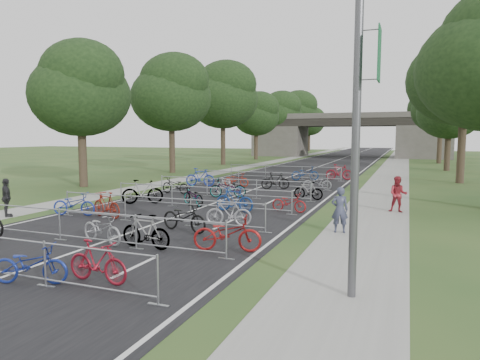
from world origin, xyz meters
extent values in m
cube|color=black|center=(0.00, 50.00, 0.01)|extent=(11.00, 140.00, 0.01)
cube|color=gray|center=(8.00, 50.00, 0.01)|extent=(3.00, 140.00, 0.01)
cube|color=gray|center=(-7.50, 50.00, 0.01)|extent=(2.00, 140.00, 0.01)
cube|color=silver|center=(0.00, 50.00, 0.00)|extent=(0.12, 140.00, 0.00)
cube|color=#4B4843|center=(-11.50, 65.00, 2.50)|extent=(8.00, 8.00, 5.00)
cube|color=#4B4843|center=(11.50, 65.00, 2.50)|extent=(8.00, 8.00, 5.00)
cube|color=black|center=(0.00, 65.00, 5.60)|extent=(30.00, 8.00, 1.20)
cube|color=#4B4843|center=(0.00, 61.20, 6.60)|extent=(30.00, 0.40, 0.90)
cube|color=#4B4843|center=(0.00, 68.80, 6.60)|extent=(30.00, 0.40, 0.90)
cylinder|color=#4C4C51|center=(8.30, 2.00, 4.00)|extent=(0.18, 0.18, 8.00)
cube|color=#1A5C36|center=(8.72, 2.00, 5.20)|extent=(0.03, 0.65, 1.10)
cylinder|color=#33261C|center=(-11.50, 16.00, 2.10)|extent=(0.56, 0.56, 4.20)
ellipsoid|color=black|center=(-11.50, 16.00, 6.22)|extent=(6.72, 6.72, 5.51)
sphere|color=black|center=(-10.90, 15.50, 7.56)|extent=(5.38, 5.38, 5.38)
sphere|color=black|center=(-12.00, 16.50, 5.38)|extent=(4.37, 4.37, 4.37)
sphere|color=black|center=(12.50, 16.50, 5.73)|extent=(4.66, 4.66, 4.66)
cylinder|color=#33261C|center=(-11.50, 28.00, 2.36)|extent=(0.56, 0.56, 4.72)
ellipsoid|color=black|center=(-11.50, 28.00, 6.99)|extent=(7.56, 7.56, 6.20)
sphere|color=black|center=(-10.90, 27.50, 8.50)|extent=(6.05, 6.05, 6.05)
sphere|color=black|center=(-12.00, 28.50, 6.05)|extent=(4.91, 4.91, 4.91)
cylinder|color=#33261C|center=(13.00, 28.00, 2.55)|extent=(0.56, 0.56, 5.11)
ellipsoid|color=black|center=(13.00, 28.00, 7.56)|extent=(8.18, 8.18, 6.70)
sphere|color=black|center=(13.60, 27.50, 9.20)|extent=(6.54, 6.54, 6.54)
sphere|color=black|center=(12.50, 28.50, 6.54)|extent=(5.31, 5.31, 5.31)
cylinder|color=#33261C|center=(-11.50, 40.00, 2.62)|extent=(0.56, 0.56, 5.25)
ellipsoid|color=black|center=(-11.50, 40.00, 7.77)|extent=(8.40, 8.40, 6.89)
sphere|color=black|center=(-10.90, 39.50, 9.45)|extent=(6.72, 6.72, 6.72)
sphere|color=black|center=(-12.00, 40.50, 6.72)|extent=(5.46, 5.46, 5.46)
cylinder|color=#33261C|center=(13.00, 40.00, 1.92)|extent=(0.56, 0.56, 3.85)
ellipsoid|color=black|center=(13.00, 40.00, 5.70)|extent=(6.16, 6.16, 5.05)
sphere|color=black|center=(13.60, 39.50, 6.93)|extent=(4.93, 4.93, 4.93)
sphere|color=black|center=(12.50, 40.50, 4.93)|extent=(4.00, 4.00, 4.00)
cylinder|color=#33261C|center=(-11.50, 52.00, 2.10)|extent=(0.56, 0.56, 4.20)
ellipsoid|color=black|center=(-11.50, 52.00, 6.22)|extent=(6.72, 6.72, 5.51)
sphere|color=black|center=(-10.90, 51.50, 7.56)|extent=(5.38, 5.38, 5.38)
sphere|color=black|center=(-12.00, 52.50, 5.38)|extent=(4.37, 4.37, 4.37)
cylinder|color=#33261C|center=(13.00, 52.00, 2.24)|extent=(0.56, 0.56, 4.48)
ellipsoid|color=black|center=(13.00, 52.00, 6.63)|extent=(7.17, 7.17, 5.88)
sphere|color=black|center=(13.60, 51.50, 8.06)|extent=(5.73, 5.73, 5.73)
sphere|color=black|center=(12.50, 52.50, 5.73)|extent=(4.66, 4.66, 4.66)
cylinder|color=#33261C|center=(-11.50, 64.00, 2.36)|extent=(0.56, 0.56, 4.72)
ellipsoid|color=black|center=(-11.50, 64.00, 6.99)|extent=(7.56, 7.56, 6.20)
sphere|color=black|center=(-10.90, 63.50, 8.50)|extent=(6.05, 6.05, 6.05)
sphere|color=black|center=(-12.00, 64.50, 6.05)|extent=(4.91, 4.91, 4.91)
cylinder|color=#33261C|center=(13.00, 64.00, 2.55)|extent=(0.56, 0.56, 5.11)
ellipsoid|color=black|center=(13.00, 64.00, 7.56)|extent=(8.18, 8.18, 6.70)
sphere|color=black|center=(13.60, 63.50, 9.20)|extent=(6.54, 6.54, 6.54)
sphere|color=black|center=(12.50, 64.50, 6.54)|extent=(5.31, 5.31, 5.31)
cylinder|color=#33261C|center=(-11.50, 76.00, 2.62)|extent=(0.56, 0.56, 5.25)
ellipsoid|color=black|center=(-11.50, 76.00, 7.77)|extent=(8.40, 8.40, 6.89)
sphere|color=black|center=(-10.90, 75.50, 9.45)|extent=(6.72, 6.72, 6.72)
sphere|color=black|center=(-12.00, 76.50, 6.72)|extent=(5.46, 5.46, 5.46)
cylinder|color=#33261C|center=(13.00, 76.00, 1.92)|extent=(0.56, 0.56, 3.85)
ellipsoid|color=black|center=(13.00, 76.00, 5.70)|extent=(6.16, 6.16, 5.05)
sphere|color=black|center=(13.60, 75.50, 6.93)|extent=(4.93, 4.93, 4.93)
sphere|color=black|center=(12.50, 76.50, 4.93)|extent=(4.00, 4.00, 4.00)
cylinder|color=#33261C|center=(-11.50, 88.00, 2.10)|extent=(0.56, 0.56, 4.20)
ellipsoid|color=black|center=(-11.50, 88.00, 6.22)|extent=(6.72, 6.72, 5.51)
sphere|color=black|center=(-10.90, 87.50, 7.56)|extent=(5.38, 5.38, 5.38)
sphere|color=black|center=(-12.00, 88.50, 5.38)|extent=(4.37, 4.37, 4.37)
cylinder|color=#33261C|center=(13.00, 88.00, 2.24)|extent=(0.56, 0.56, 4.48)
ellipsoid|color=black|center=(13.00, 88.00, 6.63)|extent=(7.17, 7.17, 5.88)
sphere|color=black|center=(13.60, 87.50, 8.06)|extent=(5.73, 5.73, 5.73)
sphere|color=black|center=(12.50, 88.50, 5.73)|extent=(4.66, 4.66, 4.66)
cylinder|color=#97999E|center=(1.53, 0.00, 0.55)|extent=(0.05, 0.05, 1.10)
cube|color=#97999E|center=(1.53, 0.00, 0.01)|extent=(0.50, 0.08, 0.03)
cylinder|color=#97999E|center=(4.60, 0.00, 0.55)|extent=(0.05, 0.05, 1.10)
cube|color=#97999E|center=(4.60, 0.00, 0.01)|extent=(0.50, 0.08, 0.03)
cylinder|color=#97999E|center=(0.00, 3.60, 1.05)|extent=(9.20, 0.04, 0.04)
cylinder|color=#97999E|center=(0.00, 3.60, 0.18)|extent=(9.20, 0.04, 0.04)
cylinder|color=#97999E|center=(-1.53, 3.60, 0.55)|extent=(0.05, 0.05, 1.10)
cube|color=#97999E|center=(-1.53, 3.60, 0.01)|extent=(0.50, 0.08, 0.03)
cylinder|color=#97999E|center=(1.53, 3.60, 0.55)|extent=(0.05, 0.05, 1.10)
cube|color=#97999E|center=(1.53, 3.60, 0.01)|extent=(0.50, 0.08, 0.03)
cylinder|color=#97999E|center=(4.60, 3.60, 0.55)|extent=(0.05, 0.05, 1.10)
cube|color=#97999E|center=(4.60, 3.60, 0.01)|extent=(0.50, 0.08, 0.03)
cylinder|color=#97999E|center=(0.00, 7.20, 1.05)|extent=(9.20, 0.04, 0.04)
cylinder|color=#97999E|center=(0.00, 7.20, 0.18)|extent=(9.20, 0.04, 0.04)
cylinder|color=#97999E|center=(-4.60, 7.20, 0.55)|extent=(0.05, 0.05, 1.10)
cube|color=#97999E|center=(-4.60, 7.20, 0.01)|extent=(0.50, 0.08, 0.03)
cylinder|color=#97999E|center=(-1.53, 7.20, 0.55)|extent=(0.05, 0.05, 1.10)
cube|color=#97999E|center=(-1.53, 7.20, 0.01)|extent=(0.50, 0.08, 0.03)
cylinder|color=#97999E|center=(1.53, 7.20, 0.55)|extent=(0.05, 0.05, 1.10)
cube|color=#97999E|center=(1.53, 7.20, 0.01)|extent=(0.50, 0.08, 0.03)
cylinder|color=#97999E|center=(4.60, 7.20, 0.55)|extent=(0.05, 0.05, 1.10)
cube|color=#97999E|center=(4.60, 7.20, 0.01)|extent=(0.50, 0.08, 0.03)
cylinder|color=#97999E|center=(0.00, 11.00, 1.05)|extent=(9.20, 0.04, 0.04)
cylinder|color=#97999E|center=(0.00, 11.00, 0.18)|extent=(9.20, 0.04, 0.04)
cylinder|color=#97999E|center=(-4.60, 11.00, 0.55)|extent=(0.05, 0.05, 1.10)
cube|color=#97999E|center=(-4.60, 11.00, 0.01)|extent=(0.50, 0.08, 0.03)
cylinder|color=#97999E|center=(-1.53, 11.00, 0.55)|extent=(0.05, 0.05, 1.10)
cube|color=#97999E|center=(-1.53, 11.00, 0.01)|extent=(0.50, 0.08, 0.03)
cylinder|color=#97999E|center=(1.53, 11.00, 0.55)|extent=(0.05, 0.05, 1.10)
cube|color=#97999E|center=(1.53, 11.00, 0.01)|extent=(0.50, 0.08, 0.03)
cylinder|color=#97999E|center=(4.60, 11.00, 0.55)|extent=(0.05, 0.05, 1.10)
cube|color=#97999E|center=(4.60, 11.00, 0.01)|extent=(0.50, 0.08, 0.03)
cylinder|color=#97999E|center=(0.00, 15.00, 1.05)|extent=(9.20, 0.04, 0.04)
cylinder|color=#97999E|center=(0.00, 15.00, 0.18)|extent=(9.20, 0.04, 0.04)
cylinder|color=#97999E|center=(-4.60, 15.00, 0.55)|extent=(0.05, 0.05, 1.10)
cube|color=#97999E|center=(-4.60, 15.00, 0.01)|extent=(0.50, 0.08, 0.03)
cylinder|color=#97999E|center=(-1.53, 15.00, 0.55)|extent=(0.05, 0.05, 1.10)
cube|color=#97999E|center=(-1.53, 15.00, 0.01)|extent=(0.50, 0.08, 0.03)
cylinder|color=#97999E|center=(1.53, 15.00, 0.55)|extent=(0.05, 0.05, 1.10)
cube|color=#97999E|center=(1.53, 15.00, 0.01)|extent=(0.50, 0.08, 0.03)
cylinder|color=#97999E|center=(4.60, 15.00, 0.55)|extent=(0.05, 0.05, 1.10)
cube|color=#97999E|center=(4.60, 15.00, 0.01)|extent=(0.50, 0.08, 0.03)
cylinder|color=#97999E|center=(0.00, 20.00, 1.05)|extent=(9.20, 0.04, 0.04)
cylinder|color=#97999E|center=(0.00, 20.00, 0.18)|extent=(9.20, 0.04, 0.04)
cylinder|color=#97999E|center=(-4.60, 20.00, 0.55)|extent=(0.05, 0.05, 1.10)
cube|color=#97999E|center=(-4.60, 20.00, 0.01)|extent=(0.50, 0.08, 0.03)
cylinder|color=#97999E|center=(-1.53, 20.00, 0.55)|extent=(0.05, 0.05, 1.10)
cube|color=#97999E|center=(-1.53, 20.00, 0.01)|extent=(0.50, 0.08, 0.03)
cylinder|color=#97999E|center=(1.53, 20.00, 0.55)|extent=(0.05, 0.05, 1.10)
cube|color=#97999E|center=(1.53, 20.00, 0.01)|extent=(0.50, 0.08, 0.03)
cylinder|color=#97999E|center=(4.60, 20.00, 0.55)|extent=(0.05, 0.05, 1.10)
cube|color=#97999E|center=(4.60, 20.00, 0.01)|extent=(0.50, 0.08, 0.03)
cylinder|color=#97999E|center=(0.00, 26.00, 1.05)|extent=(9.20, 0.04, 0.04)
cylinder|color=#97999E|center=(0.00, 26.00, 0.18)|extent=(9.20, 0.04, 0.04)
cylinder|color=#97999E|center=(-4.60, 26.00, 0.55)|extent=(0.05, 0.05, 1.10)
cube|color=#97999E|center=(-4.60, 26.00, 0.01)|extent=(0.50, 0.08, 0.03)
cylinder|color=#97999E|center=(-1.53, 26.00, 0.55)|extent=(0.05, 0.05, 1.10)
cube|color=#97999E|center=(-1.53, 26.00, 0.01)|extent=(0.50, 0.08, 0.03)
cylinder|color=#97999E|center=(1.53, 26.00, 0.55)|extent=(0.05, 0.05, 1.10)
cube|color=#97999E|center=(1.53, 26.00, 0.01)|extent=(0.50, 0.08, 0.03)
cylinder|color=#97999E|center=(4.60, 26.00, 0.55)|extent=(0.05, 0.05, 1.10)
cube|color=#97999E|center=(4.60, 26.00, 0.01)|extent=(0.50, 0.08, 0.03)
imported|color=navy|center=(1.07, 0.00, 0.48)|extent=(1.94, 1.20, 0.96)
imported|color=maroon|center=(2.51, 0.64, 0.52)|extent=(1.76, 0.56, 1.04)
imported|color=gray|center=(0.11, 3.75, 0.50)|extent=(2.01, 1.13, 1.00)
imported|color=#97999E|center=(1.79, 3.75, 0.55)|extent=(1.85, 0.64, 1.09)
imported|color=maroon|center=(4.30, 4.38, 0.55)|extent=(2.22, 1.23, 1.11)
imported|color=navy|center=(-4.30, 7.28, 0.52)|extent=(2.07, 1.10, 1.03)
imported|color=maroon|center=(-2.64, 7.39, 0.57)|extent=(1.96, 1.07, 1.13)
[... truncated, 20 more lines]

